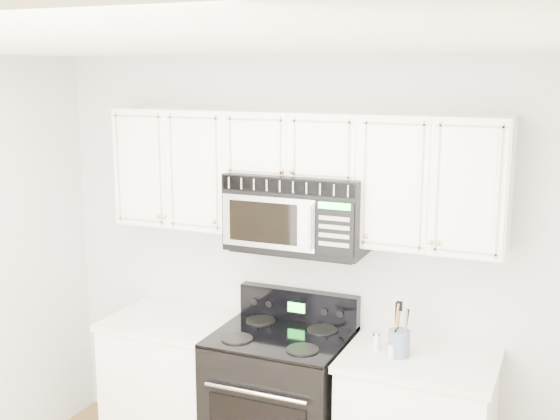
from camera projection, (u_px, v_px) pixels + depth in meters
The scene contains 8 objects.
room at pixel (156, 369), 2.89m from camera, with size 3.51×3.51×2.61m.
base_cabinet_left at pixel (178, 389), 4.67m from camera, with size 0.86×0.65×0.92m.
range at pixel (281, 403), 4.34m from camera, with size 0.80×0.72×1.13m.
upper_cabinets at pixel (299, 168), 4.19m from camera, with size 2.44×0.37×0.75m.
microwave at pixel (299, 211), 4.19m from camera, with size 0.83×0.47×0.46m.
utensil_crock at pixel (399, 342), 3.95m from camera, with size 0.12×0.12×0.32m.
shaker_salt at pixel (377, 341), 4.04m from camera, with size 0.05×0.05×0.11m.
shaker_pepper at pixel (391, 351), 3.92m from camera, with size 0.04×0.04×0.09m.
Camera 1 is at (1.54, -2.28, 2.51)m, focal length 45.00 mm.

